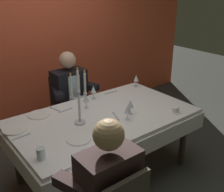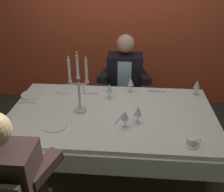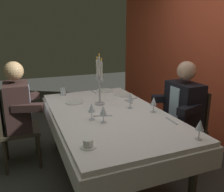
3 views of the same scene
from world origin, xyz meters
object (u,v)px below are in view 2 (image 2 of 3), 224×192
Objects in this scene: wine_glass_4 at (131,82)px; seated_diner_0 at (6,181)px; dinner_plate_1 at (55,125)px; wine_glass_1 at (197,85)px; dining_table at (111,123)px; wine_glass_3 at (125,116)px; seated_diner_1 at (125,75)px; wine_glass_0 at (138,111)px; dinner_plate_2 at (33,95)px; wine_glass_2 at (109,88)px; dinner_plate_0 at (65,89)px; water_tumbler_0 at (7,123)px; candelabra at (79,88)px; coffee_cup_0 at (191,142)px.

seated_diner_0 is at bearing -120.33° from wine_glass_4.
dinner_plate_1 is 1.32× the size of wine_glass_1.
wine_glass_3 is at bearing -59.92° from dining_table.
wine_glass_4 is at bearing -80.56° from seated_diner_1.
wine_glass_0 is at bearing -136.79° from wine_glass_1.
dinner_plate_2 is 0.81m from wine_glass_2.
dinner_plate_2 is at bearing -170.96° from wine_glass_4.
dining_table is at bearing -37.85° from dinner_plate_0.
seated_diner_1 is (0.63, 0.47, -0.01)m from dinner_plate_0.
wine_glass_1 is (1.31, 0.68, 0.11)m from dinner_plate_1.
wine_glass_1 is (0.61, 0.57, -0.00)m from wine_glass_0.
wine_glass_1 is 1.00× the size of wine_glass_3.
seated_diner_0 reaches higher than dining_table.
wine_glass_4 is at bearing 97.20° from wine_glass_0.
seated_diner_0 reaches higher than wine_glass_4.
water_tumbler_0 is at bearing -174.97° from wine_glass_3.
wine_glass_1 is (1.70, 0.15, 0.11)m from dinner_plate_2.
dining_table is 0.46m from candelabra.
seated_diner_1 is at bearing 36.74° from dinner_plate_0.
wine_glass_3 is 0.98m from water_tumbler_0.
wine_glass_1 reaches higher than coffee_cup_0.
water_tumbler_0 is 1.52m from seated_diner_1.
wine_glass_4 is (0.21, 0.16, 0.00)m from wine_glass_2.
candelabra is 0.99m from seated_diner_1.
dining_table is at bearing 55.71° from seated_diner_0.
wine_glass_3 is 1.12m from seated_diner_1.
dinner_plate_1 is 1.32× the size of wine_glass_2.
wine_glass_1 is at bearing 9.98° from wine_glass_2.
dinner_plate_1 is 0.39m from water_tumbler_0.
wine_glass_4 is at bearing 36.32° from water_tumbler_0.
seated_diner_0 reaches higher than wine_glass_1.
dinner_plate_0 is at bearing -179.74° from wine_glass_1.
dinner_plate_1 is 2.25× the size of water_tumbler_0.
wine_glass_0 is at bearing -82.80° from wine_glass_4.
water_tumbler_0 is (-1.01, -0.74, -0.07)m from wine_glass_4.
wine_glass_0 is 1.00× the size of wine_glass_4.
wine_glass_4 is 1.53m from seated_diner_0.
dinner_plate_0 reaches higher than dining_table.
seated_diner_0 reaches higher than dinner_plate_0.
seated_diner_0 is (-0.07, -1.30, -0.01)m from dinner_plate_0.
wine_glass_4 is 1.70× the size of water_tumbler_0.
dinner_plate_2 is at bearing -174.79° from wine_glass_1.
coffee_cup_0 is (0.52, -0.19, -0.09)m from wine_glass_3.
coffee_cup_0 reaches higher than dinner_plate_1.
dining_table is 8.36× the size of dinner_plate_0.
dinner_plate_1 is at bearing -171.53° from wine_glass_0.
seated_diner_0 reaches higher than coffee_cup_0.
dinner_plate_0 is 1.41× the size of wine_glass_0.
wine_glass_4 is at bearing 119.61° from coffee_cup_0.
water_tumbler_0 is (-0.55, -0.32, -0.19)m from candelabra.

